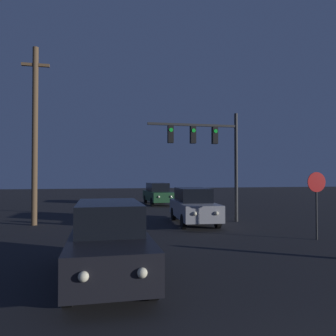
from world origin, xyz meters
The scene contains 6 objects.
car_near centered at (-2.31, 6.34, 0.92)m, with size 1.82×4.86×1.80m.
car_mid centered at (2.11, 14.33, 0.92)m, with size 2.05×4.93×1.80m.
car_far centered at (2.23, 25.39, 0.92)m, with size 1.97×4.91×1.80m.
traffic_signal_mast centered at (3.15, 14.70, 3.97)m, with size 4.87×0.30×5.77m.
stop_sign centered at (5.59, 9.46, 1.82)m, with size 0.76×0.07×2.58m.
utility_pole centered at (-5.69, 15.49, 4.54)m, with size 1.32×0.28×8.83m.
Camera 1 is at (-2.52, -1.65, 2.46)m, focal length 35.00 mm.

